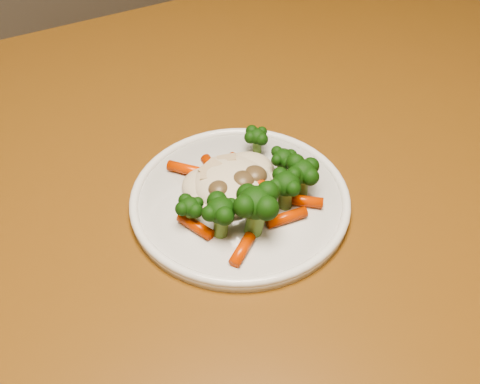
{
  "coord_description": "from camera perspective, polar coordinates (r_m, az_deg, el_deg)",
  "views": [
    {
      "loc": [
        -0.42,
        -0.62,
        1.22
      ],
      "look_at": [
        -0.16,
        -0.23,
        0.77
      ],
      "focal_mm": 45.0,
      "sensor_mm": 36.0,
      "label": 1
    }
  ],
  "objects": [
    {
      "name": "dining_table",
      "position": [
        0.77,
        2.26,
        -2.43
      ],
      "size": [
        1.42,
        1.04,
        0.75
      ],
      "rotation": [
        0.0,
        0.0,
        -0.13
      ],
      "color": "brown",
      "rests_on": "ground"
    },
    {
      "name": "plate",
      "position": [
        0.66,
        0.0,
        -0.91
      ],
      "size": [
        0.24,
        0.24,
        0.01
      ],
      "primitive_type": "cylinder",
      "color": "white",
      "rests_on": "dining_table"
    },
    {
      "name": "meal",
      "position": [
        0.64,
        0.77,
        0.32
      ],
      "size": [
        0.16,
        0.17,
        0.05
      ],
      "color": "beige",
      "rests_on": "plate"
    }
  ]
}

